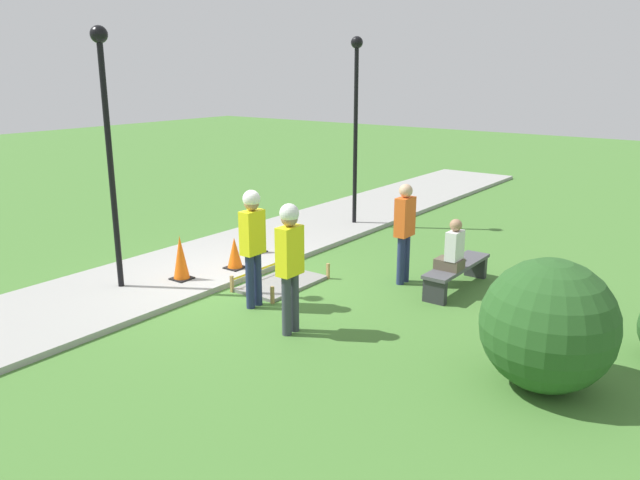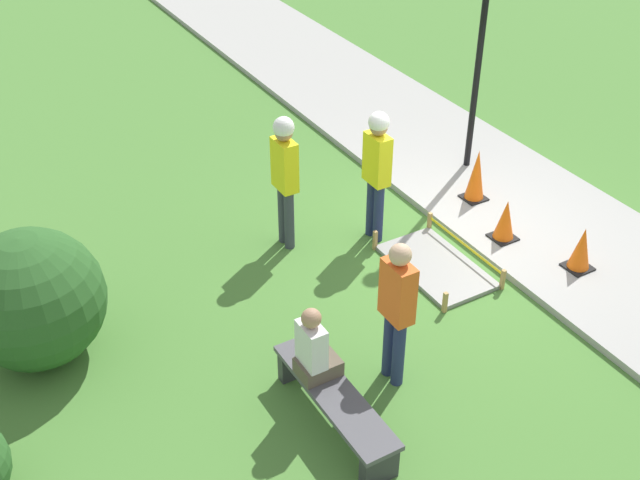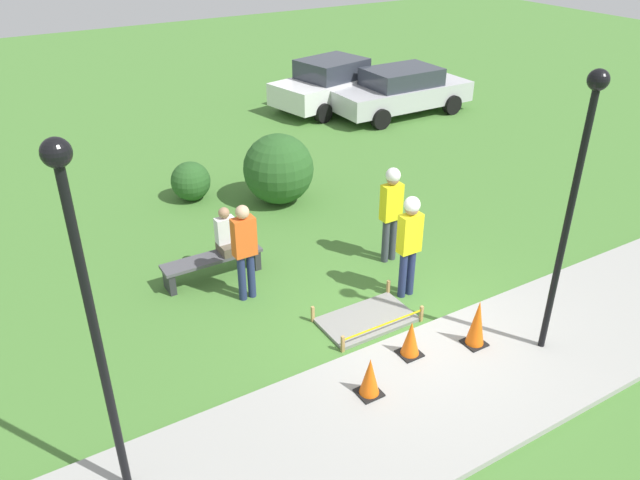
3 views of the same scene
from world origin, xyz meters
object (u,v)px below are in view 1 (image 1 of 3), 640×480
at_px(traffic_cone_near_patch, 256,238).
at_px(worker_assistant, 253,237).
at_px(bystander_in_orange_shirt, 405,227).
at_px(traffic_cone_far_patch, 235,253).
at_px(traffic_cone_sidewalk_edge, 181,258).
at_px(lamppost_far, 356,106).
at_px(lamppost_near, 107,124).
at_px(park_bench, 457,271).
at_px(worker_supervisor, 290,255).
at_px(person_seated_on_bench, 453,250).

bearing_deg(traffic_cone_near_patch, worker_assistant, 41.51).
distance_m(worker_assistant, bystander_in_orange_shirt, 2.84).
distance_m(traffic_cone_far_patch, worker_assistant, 1.97).
xyz_separation_m(traffic_cone_sidewalk_edge, lamppost_far, (-5.47, 0.11, 2.43)).
xyz_separation_m(traffic_cone_far_patch, lamppost_near, (1.92, -0.90, 2.50)).
bearing_deg(worker_assistant, traffic_cone_sidewalk_edge, -90.59).
xyz_separation_m(park_bench, lamppost_far, (-2.74, -3.99, 2.60)).
relative_size(park_bench, lamppost_far, 0.43).
bearing_deg(lamppost_far, lamppost_near, -6.11).
height_order(park_bench, bystander_in_orange_shirt, bystander_in_orange_shirt).
bearing_deg(worker_supervisor, lamppost_far, -154.60).
height_order(traffic_cone_near_patch, worker_supervisor, worker_supervisor).
bearing_deg(lamppost_near, traffic_cone_near_patch, 170.32).
height_order(traffic_cone_sidewalk_edge, park_bench, traffic_cone_sidewalk_edge).
relative_size(traffic_cone_far_patch, worker_supervisor, 0.31).
relative_size(bystander_in_orange_shirt, lamppost_far, 0.42).
height_order(traffic_cone_far_patch, park_bench, traffic_cone_far_patch).
height_order(bystander_in_orange_shirt, lamppost_far, lamppost_far).
height_order(traffic_cone_far_patch, traffic_cone_sidewalk_edge, traffic_cone_sidewalk_edge).
relative_size(park_bench, lamppost_near, 0.44).
bearing_deg(bystander_in_orange_shirt, lamppost_near, -48.24).
bearing_deg(park_bench, worker_assistant, -40.01).
bearing_deg(person_seated_on_bench, worker_supervisor, -22.71).
xyz_separation_m(person_seated_on_bench, lamppost_far, (-3.08, -4.04, 2.12)).
bearing_deg(bystander_in_orange_shirt, person_seated_on_bench, 86.15).
distance_m(person_seated_on_bench, lamppost_far, 5.50).
bearing_deg(lamppost_far, person_seated_on_bench, 52.66).
bearing_deg(lamppost_far, bystander_in_orange_shirt, 45.44).
distance_m(traffic_cone_far_patch, lamppost_far, 5.11).
distance_m(traffic_cone_sidewalk_edge, worker_supervisor, 3.06).
relative_size(traffic_cone_near_patch, worker_supervisor, 0.32).
distance_m(traffic_cone_far_patch, park_bench, 4.13).
distance_m(park_bench, person_seated_on_bench, 0.59).
relative_size(person_seated_on_bench, lamppost_near, 0.21).
bearing_deg(traffic_cone_far_patch, traffic_cone_sidewalk_edge, -17.38).
height_order(traffic_cone_far_patch, worker_supervisor, worker_supervisor).
distance_m(traffic_cone_sidewalk_edge, bystander_in_orange_shirt, 4.05).
height_order(traffic_cone_near_patch, person_seated_on_bench, person_seated_on_bench).
bearing_deg(traffic_cone_near_patch, lamppost_far, 177.03).
xyz_separation_m(traffic_cone_near_patch, traffic_cone_far_patch, (1.04, 0.39, -0.01)).
distance_m(traffic_cone_near_patch, park_bench, 4.22).
height_order(traffic_cone_sidewalk_edge, person_seated_on_bench, person_seated_on_bench).
xyz_separation_m(traffic_cone_sidewalk_edge, worker_supervisor, (0.49, 2.94, 0.69)).
height_order(traffic_cone_near_patch, park_bench, traffic_cone_near_patch).
bearing_deg(bystander_in_orange_shirt, traffic_cone_near_patch, -83.26).
distance_m(traffic_cone_near_patch, bystander_in_orange_shirt, 3.32).
bearing_deg(lamppost_near, person_seated_on_bench, 124.77).
xyz_separation_m(traffic_cone_sidewalk_edge, person_seated_on_bench, (-2.39, 4.14, 0.31)).
height_order(worker_supervisor, worker_assistant, worker_supervisor).
height_order(worker_assistant, bystander_in_orange_shirt, worker_assistant).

